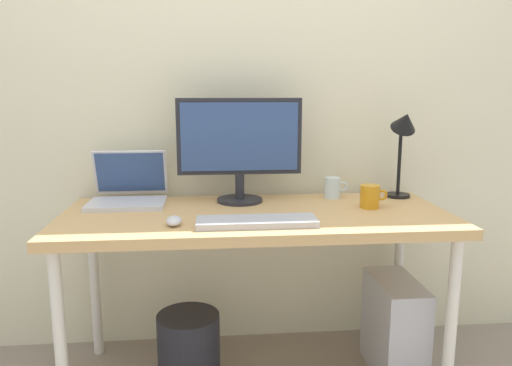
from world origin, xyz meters
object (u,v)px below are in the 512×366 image
Objects in this scene: desk at (256,227)px; computer_tower at (394,327)px; mouse at (174,221)px; monitor at (239,143)px; coffee_mug at (370,196)px; desk_lamp at (404,135)px; glass_cup at (333,188)px; wastebasket at (189,348)px; laptop at (128,190)px; keyboard at (257,222)px.

desk is 0.75m from computer_tower.
mouse is at bearing -152.34° from desk.
computer_tower is (0.60, -0.02, -0.46)m from desk.
monitor is 0.60m from coffee_mug.
monitor reaches higher than computer_tower.
desk_lamp is 1.09m from mouse.
mouse is (-0.99, -0.36, -0.27)m from desk_lamp.
mouse is at bearing -149.92° from glass_cup.
coffee_mug reaches higher than wastebasket.
laptop is at bearing 158.11° from desk.
laptop is (-0.54, 0.22, 0.12)m from desk.
desk is 17.24× the size of mouse.
desk_lamp reaches higher than computer_tower.
keyboard is 0.54m from coffee_mug.
monitor is 4.65× the size of coffee_mug.
laptop is 0.77× the size of desk_lamp.
mouse is 0.21× the size of computer_tower.
glass_cup is (-0.30, 0.04, -0.24)m from desk_lamp.
mouse is at bearing 175.85° from keyboard.
glass_cup is at bearing 172.95° from desk_lamp.
desk_lamp is 3.87× the size of glass_cup.
monitor is 1.28× the size of computer_tower.
keyboard is (0.52, -0.40, -0.04)m from laptop.
keyboard is (0.04, -0.38, -0.25)m from monitor.
laptop is 0.76× the size of computer_tower.
desk_lamp reaches higher than coffee_mug.
desk is 0.38m from monitor.
laptop is at bearing 120.14° from mouse.
mouse is at bearing -59.86° from laptop.
desk_lamp is 1.31m from wastebasket.
mouse is at bearing -126.04° from monitor.
desk is 3.75× the size of desk_lamp.
computer_tower is (1.13, -0.23, -0.58)m from laptop.
desk_lamp is 0.84m from computer_tower.
keyboard is at bearing -94.58° from desk.
monitor reaches higher than coffee_mug.
laptop reaches higher than keyboard.
wastebasket is at bearing 179.26° from computer_tower.
computer_tower is at bearing -1.77° from desk.
mouse reaches higher than desk.
desk is 0.59m from laptop.
laptop is at bearing 177.55° from monitor.
laptop is at bearing -178.90° from glass_cup.
coffee_mug is (-0.20, -0.16, -0.24)m from desk_lamp.
desk is at bearing 85.42° from keyboard.
monitor is 0.52m from laptop.
glass_cup reaches higher than mouse.
desk is 14.55× the size of glass_cup.
monitor is at bearing 41.25° from wastebasket.
keyboard is at bearing -164.58° from computer_tower.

